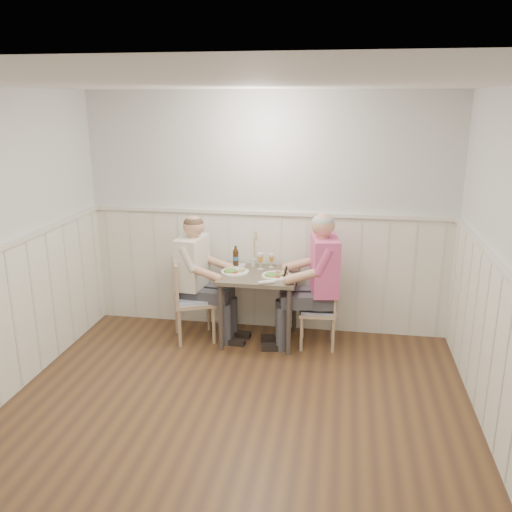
{
  "coord_description": "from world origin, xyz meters",
  "views": [
    {
      "loc": [
        0.82,
        -3.46,
        2.5
      ],
      "look_at": [
        -0.03,
        1.64,
        1.0
      ],
      "focal_mm": 38.0,
      "sensor_mm": 36.0,
      "label": 1
    }
  ],
  "objects_px": {
    "dining_table": "(259,284)",
    "chair_left": "(189,297)",
    "man_in_pink": "(319,291)",
    "chair_right": "(323,307)",
    "diner_cream": "(197,286)",
    "grass_vase": "(253,250)",
    "beer_bottle": "(236,257)"
  },
  "relations": [
    {
      "from": "chair_left",
      "to": "grass_vase",
      "type": "bearing_deg",
      "value": 27.35
    },
    {
      "from": "chair_right",
      "to": "chair_left",
      "type": "distance_m",
      "value": 1.42
    },
    {
      "from": "dining_table",
      "to": "chair_left",
      "type": "bearing_deg",
      "value": -172.83
    },
    {
      "from": "man_in_pink",
      "to": "diner_cream",
      "type": "xyz_separation_m",
      "value": [
        -1.31,
        0.03,
        -0.03
      ]
    },
    {
      "from": "chair_right",
      "to": "grass_vase",
      "type": "relative_size",
      "value": 1.92
    },
    {
      "from": "beer_bottle",
      "to": "grass_vase",
      "type": "xyz_separation_m",
      "value": [
        0.19,
        0.0,
        0.09
      ]
    },
    {
      "from": "chair_left",
      "to": "grass_vase",
      "type": "relative_size",
      "value": 2.14
    },
    {
      "from": "beer_bottle",
      "to": "chair_left",
      "type": "bearing_deg",
      "value": -143.53
    },
    {
      "from": "dining_table",
      "to": "chair_right",
      "type": "distance_m",
      "value": 0.71
    },
    {
      "from": "man_in_pink",
      "to": "dining_table",
      "type": "bearing_deg",
      "value": 176.15
    },
    {
      "from": "dining_table",
      "to": "beer_bottle",
      "type": "relative_size",
      "value": 3.56
    },
    {
      "from": "dining_table",
      "to": "chair_left",
      "type": "distance_m",
      "value": 0.76
    },
    {
      "from": "man_in_pink",
      "to": "beer_bottle",
      "type": "height_order",
      "value": "man_in_pink"
    },
    {
      "from": "beer_bottle",
      "to": "diner_cream",
      "type": "bearing_deg",
      "value": -147.3
    },
    {
      "from": "chair_left",
      "to": "beer_bottle",
      "type": "xyz_separation_m",
      "value": [
        0.45,
        0.33,
        0.37
      ]
    },
    {
      "from": "chair_right",
      "to": "diner_cream",
      "type": "height_order",
      "value": "diner_cream"
    },
    {
      "from": "diner_cream",
      "to": "beer_bottle",
      "type": "xyz_separation_m",
      "value": [
        0.38,
        0.24,
        0.27
      ]
    },
    {
      "from": "grass_vase",
      "to": "chair_left",
      "type": "bearing_deg",
      "value": -152.65
    },
    {
      "from": "dining_table",
      "to": "chair_right",
      "type": "bearing_deg",
      "value": -2.12
    },
    {
      "from": "beer_bottle",
      "to": "man_in_pink",
      "type": "bearing_deg",
      "value": -16.68
    },
    {
      "from": "dining_table",
      "to": "diner_cream",
      "type": "relative_size",
      "value": 0.58
    },
    {
      "from": "chair_right",
      "to": "diner_cream",
      "type": "relative_size",
      "value": 0.58
    },
    {
      "from": "chair_right",
      "to": "grass_vase",
      "type": "height_order",
      "value": "grass_vase"
    },
    {
      "from": "chair_right",
      "to": "beer_bottle",
      "type": "xyz_separation_m",
      "value": [
        -0.97,
        0.26,
        0.42
      ]
    },
    {
      "from": "chair_left",
      "to": "diner_cream",
      "type": "bearing_deg",
      "value": 52.67
    },
    {
      "from": "chair_left",
      "to": "man_in_pink",
      "type": "bearing_deg",
      "value": 2.12
    },
    {
      "from": "diner_cream",
      "to": "chair_left",
      "type": "bearing_deg",
      "value": -127.33
    },
    {
      "from": "grass_vase",
      "to": "dining_table",
      "type": "bearing_deg",
      "value": -66.65
    },
    {
      "from": "chair_right",
      "to": "man_in_pink",
      "type": "distance_m",
      "value": 0.18
    },
    {
      "from": "chair_right",
      "to": "diner_cream",
      "type": "bearing_deg",
      "value": 179.31
    },
    {
      "from": "man_in_pink",
      "to": "grass_vase",
      "type": "distance_m",
      "value": 0.85
    },
    {
      "from": "diner_cream",
      "to": "grass_vase",
      "type": "xyz_separation_m",
      "value": [
        0.57,
        0.25,
        0.36
      ]
    }
  ]
}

